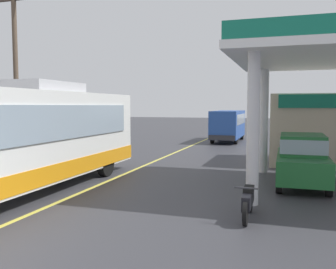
# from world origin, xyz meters

# --- Properties ---
(ground) EXTENTS (120.00, 120.00, 0.00)m
(ground) POSITION_xyz_m (0.00, 20.00, 0.00)
(ground) COLOR #38383D
(lane_divider_stripe) EXTENTS (0.16, 50.00, 0.01)m
(lane_divider_stripe) POSITION_xyz_m (0.00, 15.00, 0.00)
(lane_divider_stripe) COLOR #D8CC4C
(lane_divider_stripe) RESTS_ON ground
(coach_bus_main) EXTENTS (2.60, 11.04, 3.69)m
(coach_bus_main) POSITION_xyz_m (-1.64, 4.77, 1.72)
(coach_bus_main) COLOR white
(coach_bus_main) RESTS_ON ground
(car_at_pump) EXTENTS (1.70, 4.20, 1.82)m
(car_at_pump) POSITION_xyz_m (6.96, 8.74, 1.01)
(car_at_pump) COLOR #1E602D
(car_at_pump) RESTS_ON ground
(minibus_opposing_lane) EXTENTS (2.04, 6.13, 2.44)m
(minibus_opposing_lane) POSITION_xyz_m (2.01, 24.16, 1.47)
(minibus_opposing_lane) COLOR #264C9E
(minibus_opposing_lane) RESTS_ON ground
(motorcycle_parked_forecourt) EXTENTS (0.55, 1.80, 0.92)m
(motorcycle_parked_forecourt) POSITION_xyz_m (5.51, 4.13, 0.44)
(motorcycle_parked_forecourt) COLOR black
(motorcycle_parked_forecourt) RESTS_ON ground
(pedestrian_near_pump) EXTENTS (0.55, 0.22, 1.66)m
(pedestrian_near_pump) POSITION_xyz_m (7.63, 10.59, 0.93)
(pedestrian_near_pump) COLOR #33333F
(pedestrian_near_pump) RESTS_ON ground
(utility_pole_roadside) EXTENTS (1.80, 0.24, 8.65)m
(utility_pole_roadside) POSITION_xyz_m (-6.50, 10.13, 4.51)
(utility_pole_roadside) COLOR brown
(utility_pole_roadside) RESTS_ON ground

